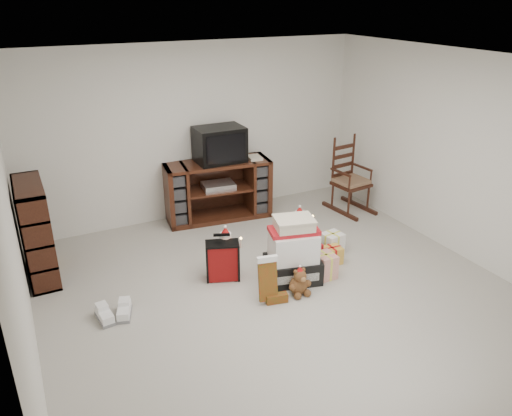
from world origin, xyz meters
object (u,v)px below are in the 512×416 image
Objects in this scene: gift_pile at (293,254)px; gift_cluster at (320,253)px; rocking_chair at (349,184)px; mrs_claus_figurine at (226,255)px; santa_figurine at (299,231)px; sneaker_pair at (115,313)px; red_suitcase at (223,261)px; bookshelf at (36,233)px; tv_stand at (218,190)px; teddy_bear at (299,283)px; crt_television at (220,145)px.

gift_pile is 0.61m from gift_cluster.
rocking_chair is 1.94× the size of mrs_claus_figurine.
santa_figurine is 1.15m from mrs_claus_figurine.
sneaker_pair is (-3.83, -1.25, -0.35)m from rocking_chair.
gift_pile is at bearing -7.55° from red_suitcase.
gift_pile is at bearing -28.72° from bookshelf.
santa_figurine is at bearing -58.81° from tv_stand.
gift_pile is at bearing -125.85° from santa_figurine.
teddy_bear is 1.99m from sneaker_pair.
crt_television is (0.68, 1.64, 0.87)m from red_suitcase.
teddy_bear is at bearing -9.93° from sneaker_pair.
santa_figurine reaches higher than gift_cluster.
teddy_bear is (-0.09, -0.29, -0.20)m from gift_pile.
bookshelf is (-2.50, -0.59, 0.12)m from tv_stand.
teddy_bear is (0.63, -0.67, -0.10)m from red_suitcase.
gift_pile is at bearing -148.89° from rocking_chair.
bookshelf is at bearing 158.86° from gift_cluster.
tv_stand is at bearing 13.35° from bookshelf.
crt_television reaches higher than gift_cluster.
teddy_bear is at bearing -140.50° from gift_cluster.
sneaker_pair is at bearing -170.97° from gift_pile.
tv_stand is 2.69m from sneaker_pair.
gift_pile is at bearing -38.05° from mrs_claus_figurine.
gift_cluster is at bearing 4.59° from sneaker_pair.
rocking_chair is 2.57m from teddy_bear.
mrs_claus_figurine is at bearing 166.57° from gift_cluster.
santa_figurine reaches higher than red_suitcase.
mrs_claus_figurine is (-0.63, 0.49, -0.10)m from gift_pile.
bookshelf reaches higher than gift_cluster.
teddy_bear is 0.52× the size of mrs_claus_figurine.
gift_pile reaches higher than mrs_claus_figurine.
gift_pile is (0.09, -2.01, -0.10)m from tv_stand.
mrs_claus_figurine is at bearing 16.46° from sneaker_pair.
santa_figurine reaches higher than sneaker_pair.
teddy_bear is 0.81× the size of sneaker_pair.
bookshelf is 1.89× the size of mrs_claus_figurine.
red_suitcase is at bearing -165.44° from santa_figurine.
bookshelf is 4.41m from rocking_chair.
mrs_claus_figurine is at bearing -25.33° from bookshelf.
tv_stand is 4.98× the size of teddy_bear.
crt_television is at bearing 107.38° from gift_cluster.
crt_television is (-1.85, 0.60, 0.71)m from rocking_chair.
red_suitcase is (-0.72, 0.38, -0.10)m from gift_pile.
santa_figurine is at bearing 92.77° from gift_cluster.
bookshelf is at bearing 118.25° from sneaker_pair.
crt_television is at bearing 13.19° from bookshelf.
bookshelf reaches higher than sneaker_pair.
santa_figurine is at bearing -67.24° from crt_television.
rocking_chair is 2.07× the size of santa_figurine.
tv_stand is 2.04× the size of gift_pile.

